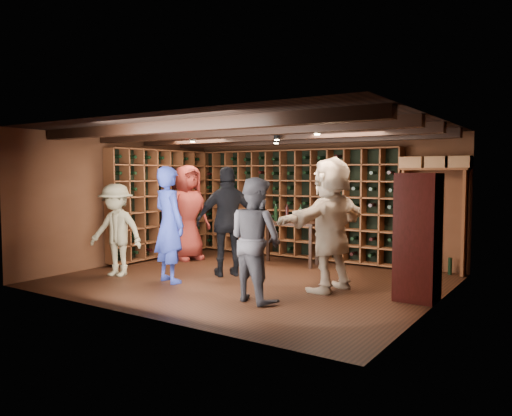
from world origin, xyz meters
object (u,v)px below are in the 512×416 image
Objects in this scene: man_blue_shirt at (169,225)px; guest_beige at (331,224)px; display_cabinet at (418,240)px; guest_khaki at (116,230)px; guest_red_floral at (188,213)px; guest_woman_black at (229,221)px; man_grey_suit at (255,240)px; tasting_table at (288,227)px.

man_blue_shirt is 0.93× the size of guest_beige.
guest_khaki is (-4.82, -1.18, -0.06)m from display_cabinet.
guest_red_floral is 1.03× the size of guest_woman_black.
guest_khaki is at bearing -14.83° from guest_woman_black.
man_grey_suit reaches higher than tasting_table.
tasting_table is (-0.99, 2.64, -0.12)m from man_grey_suit.
guest_woman_black is at bearing -25.77° from man_grey_suit.
guest_woman_black reaches higher than display_cabinet.
man_blue_shirt is at bearing -56.44° from guest_beige.
man_blue_shirt is 1.86m from man_grey_suit.
display_cabinet reaches higher than guest_khaki.
guest_woman_black is 1.19× the size of guest_khaki.
man_blue_shirt is 2.56m from tasting_table.
display_cabinet is at bearing -84.72° from guest_red_floral.
guest_woman_black reaches higher than guest_khaki.
display_cabinet is at bearing -147.99° from man_blue_shirt.
man_blue_shirt is 0.97× the size of guest_red_floral.
man_grey_suit is (-1.86, -1.28, 0.00)m from display_cabinet.
man_blue_shirt is at bearing -5.28° from guest_khaki.
guest_red_floral is at bearing -90.50° from guest_beige.
guest_red_floral is at bearing -18.38° from man_grey_suit.
guest_woman_black is (-1.33, 1.16, 0.09)m from man_grey_suit.
guest_beige is at bearing -54.51° from tasting_table.
guest_khaki is (-1.12, -0.13, -0.15)m from man_blue_shirt.
guest_beige is (3.59, -0.85, 0.04)m from guest_red_floral.
guest_beige is (0.59, 1.16, 0.15)m from man_grey_suit.
man_blue_shirt is 1.10× the size of man_grey_suit.
tasting_table is (-1.59, 1.48, -0.27)m from guest_beige.
guest_khaki reaches higher than tasting_table.
guest_red_floral is at bearing -40.50° from man_blue_shirt.
guest_khaki is (-1.63, -1.06, -0.15)m from guest_woman_black.
man_blue_shirt is 1.00× the size of guest_woman_black.
guest_woman_black is 1.53m from tasting_table.
tasting_table is at bearing -150.96° from guest_woman_black.
display_cabinet is 0.87× the size of guest_beige.
man_grey_suit is at bearing 90.81° from guest_woman_black.
tasting_table is (-2.85, 1.36, -0.11)m from display_cabinet.
guest_beige is (-1.27, -0.12, 0.15)m from display_cabinet.
guest_woman_black is at bearing -178.00° from display_cabinet.
guest_beige is at bearing 4.47° from guest_khaki.
display_cabinet is 1.10× the size of guest_khaki.
guest_woman_black reaches higher than man_grey_suit.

